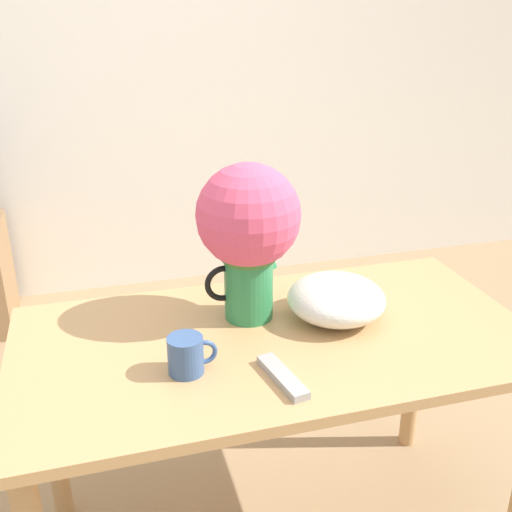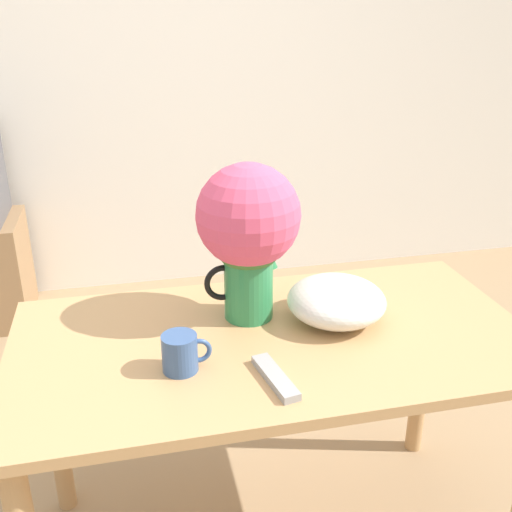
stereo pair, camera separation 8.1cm
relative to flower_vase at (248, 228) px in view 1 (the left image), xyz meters
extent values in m
cube|color=silver|center=(-0.15, 1.95, 0.28)|extent=(8.00, 0.05, 2.60)
cube|color=tan|center=(0.04, -0.13, -0.28)|extent=(1.40, 0.73, 0.03)
cylinder|color=tan|center=(-0.60, 0.18, -0.66)|extent=(0.06, 0.06, 0.72)
cylinder|color=tan|center=(0.68, 0.18, -0.66)|extent=(0.06, 0.06, 0.72)
cylinder|color=#2D844C|center=(0.00, 0.00, -0.17)|extent=(0.14, 0.14, 0.21)
cone|color=#2D844C|center=(0.06, 0.00, -0.10)|extent=(0.05, 0.05, 0.05)
torus|color=black|center=(-0.07, 0.00, -0.16)|extent=(0.11, 0.02, 0.11)
sphere|color=#3D7033|center=(0.00, 0.00, -0.01)|extent=(0.21, 0.21, 0.21)
sphere|color=#DB4C70|center=(0.00, 0.00, 0.04)|extent=(0.29, 0.29, 0.29)
cylinder|color=#385689|center=(-0.22, -0.23, -0.22)|extent=(0.09, 0.09, 0.10)
torus|color=#385689|center=(-0.18, -0.23, -0.22)|extent=(0.07, 0.01, 0.07)
ellipsoid|color=silver|center=(0.24, -0.08, -0.21)|extent=(0.28, 0.28, 0.12)
cube|color=#999999|center=(-0.01, -0.33, -0.26)|extent=(0.08, 0.19, 0.02)
camera|label=1|loc=(-0.40, -1.47, 0.56)|focal=42.00mm
camera|label=2|loc=(-0.32, -1.49, 0.56)|focal=42.00mm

